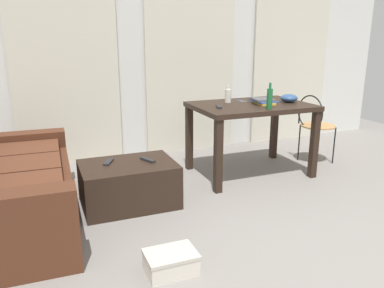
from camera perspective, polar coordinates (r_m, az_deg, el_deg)
The scene contains 16 objects.
ground_plane at distance 3.68m, azimuth 10.83°, elevation -8.25°, with size 7.43×7.43×0.00m, color gray.
wall_back at distance 5.12m, azimuth -0.53°, elevation 12.58°, with size 6.02×0.10×2.40m, color silver.
curtains at distance 5.05m, azimuth -0.17°, elevation 10.17°, with size 4.28×0.03×1.99m.
couch at distance 3.41m, azimuth -25.75°, elevation -6.24°, with size 0.97×1.83×0.73m.
coffee_table at distance 3.52m, azimuth -9.36°, elevation -5.87°, with size 0.83×0.59×0.39m.
craft_table at distance 4.20m, azimuth 8.72°, elevation 4.43°, with size 1.23×0.85×0.78m.
wire_chair at distance 4.77m, azimuth 17.64°, elevation 3.26°, with size 0.41×0.42×0.82m.
bottle_near at distance 3.90m, azimuth 11.42°, elevation 6.66°, with size 0.06×0.06×0.26m.
bottle_far at distance 4.24m, azimuth 5.36°, elevation 7.17°, with size 0.07×0.07×0.18m.
bowl at distance 4.38m, azimuth 14.18°, elevation 6.62°, with size 0.19×0.19×0.09m, color #2D4C7A.
book_stack at distance 4.21m, azimuth 10.49°, elevation 6.27°, with size 0.24×0.27×0.06m.
tv_remote_on_table at distance 3.93m, azimuth 3.98°, elevation 5.55°, with size 0.04×0.16×0.02m, color #232326.
scissors at distance 4.36m, azimuth 7.23°, elevation 6.38°, with size 0.06×0.12×0.00m.
tv_remote_primary at distance 3.49m, azimuth -6.58°, elevation -2.36°, with size 0.04×0.17×0.02m, color #232326.
tv_remote_secondary at distance 3.50m, azimuth -12.27°, elevation -2.63°, with size 0.05×0.17×0.02m, color #232326.
shoebox at distance 2.59m, azimuth -3.14°, elevation -17.07°, with size 0.33×0.24×0.14m.
Camera 1 is at (-1.87, -1.66, 1.47)m, focal length 36.00 mm.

